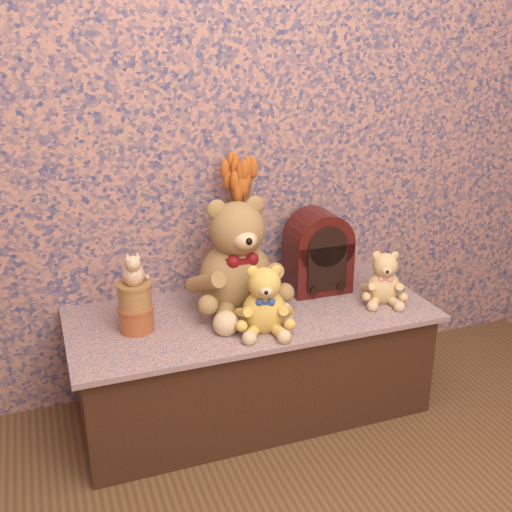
{
  "coord_description": "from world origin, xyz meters",
  "views": [
    {
      "loc": [
        -0.71,
        -0.76,
        1.43
      ],
      "look_at": [
        0.0,
        1.16,
        0.66
      ],
      "focal_mm": 43.14,
      "sensor_mm": 36.0,
      "label": 1
    }
  ],
  "objects_px": {
    "teddy_medium": "(264,295)",
    "ceramic_vase": "(242,270)",
    "teddy_large": "(236,250)",
    "teddy_small": "(384,274)",
    "biscuit_tin_lower": "(136,319)",
    "cat_figurine": "(132,267)",
    "cathedral_radio": "(318,251)"
  },
  "relations": [
    {
      "from": "teddy_large",
      "to": "teddy_medium",
      "type": "distance_m",
      "value": 0.23
    },
    {
      "from": "biscuit_tin_lower",
      "to": "cathedral_radio",
      "type": "bearing_deg",
      "value": 8.35
    },
    {
      "from": "ceramic_vase",
      "to": "teddy_small",
      "type": "bearing_deg",
      "value": -24.42
    },
    {
      "from": "teddy_small",
      "to": "biscuit_tin_lower",
      "type": "xyz_separation_m",
      "value": [
        -0.94,
        0.08,
        -0.07
      ]
    },
    {
      "from": "teddy_large",
      "to": "cathedral_radio",
      "type": "bearing_deg",
      "value": 6.68
    },
    {
      "from": "cathedral_radio",
      "to": "cat_figurine",
      "type": "distance_m",
      "value": 0.76
    },
    {
      "from": "teddy_small",
      "to": "cat_figurine",
      "type": "bearing_deg",
      "value": -162.44
    },
    {
      "from": "cathedral_radio",
      "to": "teddy_large",
      "type": "bearing_deg",
      "value": -171.31
    },
    {
      "from": "teddy_medium",
      "to": "cathedral_radio",
      "type": "bearing_deg",
      "value": 53.89
    },
    {
      "from": "teddy_small",
      "to": "teddy_medium",
      "type": "bearing_deg",
      "value": -150.58
    },
    {
      "from": "ceramic_vase",
      "to": "biscuit_tin_lower",
      "type": "height_order",
      "value": "ceramic_vase"
    },
    {
      "from": "ceramic_vase",
      "to": "biscuit_tin_lower",
      "type": "bearing_deg",
      "value": -161.7
    },
    {
      "from": "teddy_medium",
      "to": "cathedral_radio",
      "type": "distance_m",
      "value": 0.42
    },
    {
      "from": "teddy_small",
      "to": "cathedral_radio",
      "type": "relative_size",
      "value": 0.67
    },
    {
      "from": "teddy_medium",
      "to": "ceramic_vase",
      "type": "relative_size",
      "value": 1.16
    },
    {
      "from": "teddy_small",
      "to": "cat_figurine",
      "type": "distance_m",
      "value": 0.96
    },
    {
      "from": "teddy_small",
      "to": "teddy_large",
      "type": "bearing_deg",
      "value": -171.95
    },
    {
      "from": "teddy_small",
      "to": "cathedral_radio",
      "type": "bearing_deg",
      "value": 157.34
    },
    {
      "from": "cathedral_radio",
      "to": "ceramic_vase",
      "type": "height_order",
      "value": "cathedral_radio"
    },
    {
      "from": "teddy_medium",
      "to": "cathedral_radio",
      "type": "xyz_separation_m",
      "value": [
        0.33,
        0.25,
        0.04
      ]
    },
    {
      "from": "ceramic_vase",
      "to": "cat_figurine",
      "type": "relative_size",
      "value": 1.77
    },
    {
      "from": "teddy_medium",
      "to": "cat_figurine",
      "type": "distance_m",
      "value": 0.46
    },
    {
      "from": "teddy_large",
      "to": "ceramic_vase",
      "type": "relative_size",
      "value": 2.08
    },
    {
      "from": "teddy_large",
      "to": "biscuit_tin_lower",
      "type": "height_order",
      "value": "teddy_large"
    },
    {
      "from": "ceramic_vase",
      "to": "biscuit_tin_lower",
      "type": "relative_size",
      "value": 1.84
    },
    {
      "from": "biscuit_tin_lower",
      "to": "cat_figurine",
      "type": "xyz_separation_m",
      "value": [
        0.0,
        0.0,
        0.2
      ]
    },
    {
      "from": "teddy_large",
      "to": "teddy_medium",
      "type": "bearing_deg",
      "value": -81.33
    },
    {
      "from": "biscuit_tin_lower",
      "to": "teddy_small",
      "type": "bearing_deg",
      "value": -4.95
    },
    {
      "from": "ceramic_vase",
      "to": "cat_figurine",
      "type": "xyz_separation_m",
      "value": [
        -0.44,
        -0.15,
        0.13
      ]
    },
    {
      "from": "teddy_medium",
      "to": "cat_figurine",
      "type": "height_order",
      "value": "cat_figurine"
    },
    {
      "from": "teddy_small",
      "to": "ceramic_vase",
      "type": "bearing_deg",
      "value": 178.09
    },
    {
      "from": "ceramic_vase",
      "to": "teddy_medium",
      "type": "bearing_deg",
      "value": -93.33
    }
  ]
}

